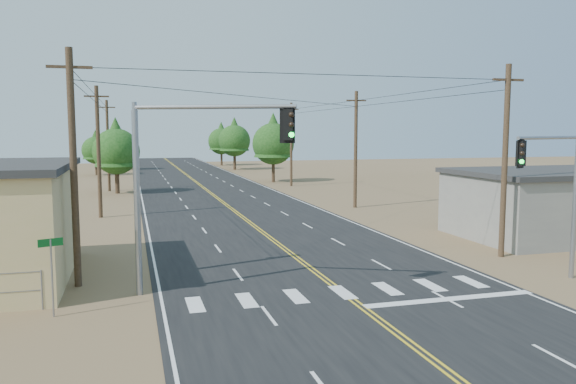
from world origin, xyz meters
name	(u,v)px	position (x,y,z in m)	size (l,w,h in m)	color
ground	(449,374)	(0.00, 0.00, 0.00)	(220.00, 220.00, 0.00)	olive
road	(240,216)	(0.00, 30.00, 0.01)	(15.00, 200.00, 0.02)	black
utility_pole_left_near	(74,167)	(-10.50, 12.00, 5.12)	(1.80, 0.30, 10.00)	#4C3826
utility_pole_left_mid	(99,151)	(-10.50, 32.00, 5.12)	(1.80, 0.30, 10.00)	#4C3826
utility_pole_left_far	(108,145)	(-10.50, 52.00, 5.12)	(1.80, 0.30, 10.00)	#4C3826
utility_pole_right_near	(505,160)	(10.50, 12.00, 5.12)	(1.80, 0.30, 10.00)	#4C3826
utility_pole_right_mid	(356,148)	(10.50, 32.00, 5.12)	(1.80, 0.30, 10.00)	#4C3826
utility_pole_right_far	(291,144)	(10.50, 52.00, 5.12)	(1.80, 0.30, 10.00)	#4C3826
signal_mast_left	(182,166)	(-6.29, 9.22, 5.23)	(5.99, 2.91, 7.72)	gray
signal_mast_right	(560,183)	(9.40, 6.80, 4.39)	(4.92, 2.36, 6.50)	gray
street_sign	(51,265)	(-11.00, 8.00, 1.90)	(0.81, 0.30, 2.83)	gray
tree_left_near	(116,147)	(-9.59, 49.20, 4.96)	(4.87, 4.87, 8.12)	#3F2D1E
tree_left_mid	(96,147)	(-13.12, 76.24, 4.19)	(4.11, 4.11, 6.86)	#3F2D1E
tree_left_far	(122,145)	(-9.41, 87.89, 4.29)	(4.21, 4.21, 7.02)	#3F2D1E
tree_right_near	(273,140)	(9.78, 57.98, 5.53)	(5.42, 5.42, 9.04)	#3F2D1E
tree_right_mid	(234,137)	(9.23, 82.98, 5.55)	(5.45, 5.45, 9.08)	#3F2D1E
tree_right_far	(221,139)	(9.00, 95.89, 5.20)	(5.10, 5.10, 8.50)	#3F2D1E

